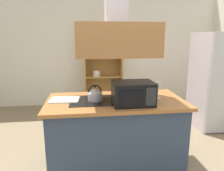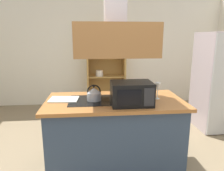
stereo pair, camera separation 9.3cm
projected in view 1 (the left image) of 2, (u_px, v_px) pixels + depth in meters
wall_back at (97, 50)px, 5.16m from camera, size 6.00×0.12×2.70m
kitchen_island at (115, 133)px, 2.68m from camera, size 1.67×0.86×0.90m
range_hood at (116, 29)px, 2.39m from camera, size 0.90×0.70×1.26m
refrigerator at (220, 81)px, 3.87m from camera, size 0.90×0.78×1.74m
dish_cabinet at (103, 73)px, 5.08m from camera, size 0.91×0.40×1.83m
kettle at (95, 94)px, 2.53m from camera, size 0.17×0.17×0.19m
cutting_board at (65, 100)px, 2.54m from camera, size 0.36×0.27×0.02m
microwave at (133, 93)px, 2.39m from camera, size 0.46×0.35×0.26m
wine_glass_on_counter at (158, 87)px, 2.61m from camera, size 0.08×0.08×0.21m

